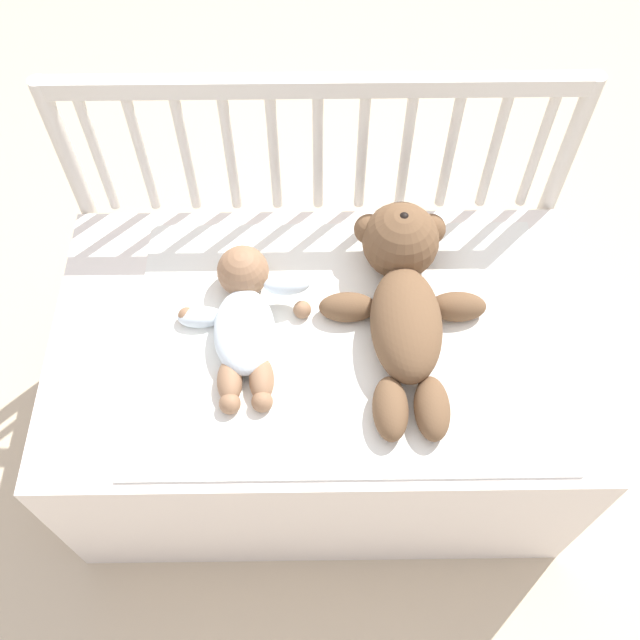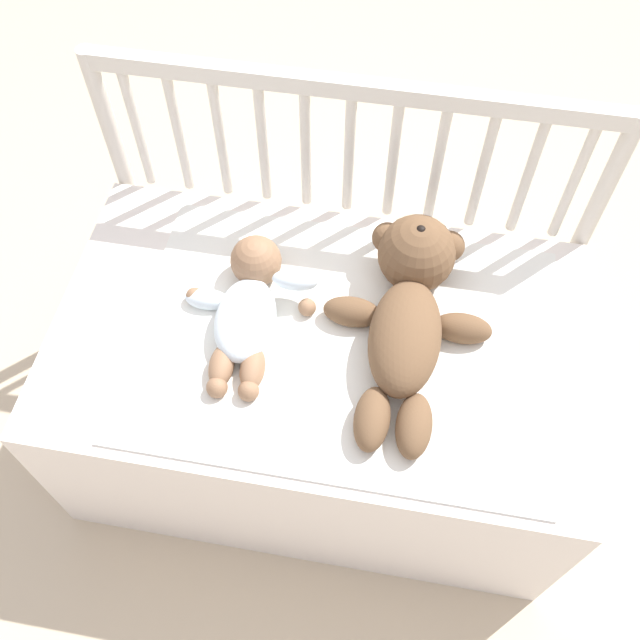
{
  "view_description": "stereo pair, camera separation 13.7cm",
  "coord_description": "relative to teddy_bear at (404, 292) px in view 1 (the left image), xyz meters",
  "views": [
    {
      "loc": [
        -0.01,
        -0.75,
        1.67
      ],
      "look_at": [
        0.0,
        -0.0,
        0.52
      ],
      "focal_mm": 40.0,
      "sensor_mm": 36.0,
      "label": 1
    },
    {
      "loc": [
        0.13,
        -0.73,
        1.67
      ],
      "look_at": [
        0.0,
        -0.0,
        0.52
      ],
      "focal_mm": 40.0,
      "sensor_mm": 36.0,
      "label": 2
    }
  ],
  "objects": [
    {
      "name": "blanket",
      "position": [
        -0.12,
        -0.07,
        -0.06
      ],
      "size": [
        0.83,
        0.59,
        0.01
      ],
      "color": "white",
      "rests_on": "crib_mattress"
    },
    {
      "name": "ground_plane",
      "position": [
        -0.17,
        -0.06,
        -0.53
      ],
      "size": [
        12.0,
        12.0,
        0.0
      ],
      "primitive_type": "plane",
      "color": "#C6B293"
    },
    {
      "name": "baby",
      "position": [
        -0.31,
        -0.04,
        -0.02
      ],
      "size": [
        0.27,
        0.35,
        0.11
      ],
      "color": "white",
      "rests_on": "crib_mattress"
    },
    {
      "name": "teddy_bear",
      "position": [
        0.0,
        0.0,
        0.0
      ],
      "size": [
        0.33,
        0.5,
        0.16
      ],
      "color": "brown",
      "rests_on": "crib_mattress"
    },
    {
      "name": "crib_rail",
      "position": [
        -0.17,
        0.29,
        0.04
      ],
      "size": [
        1.08,
        0.04,
        0.81
      ],
      "color": "beige",
      "rests_on": "ground_plane"
    },
    {
      "name": "crib_mattress",
      "position": [
        -0.17,
        -0.06,
        -0.3
      ],
      "size": [
        1.08,
        0.65,
        0.46
      ],
      "color": "white",
      "rests_on": "ground_plane"
    }
  ]
}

